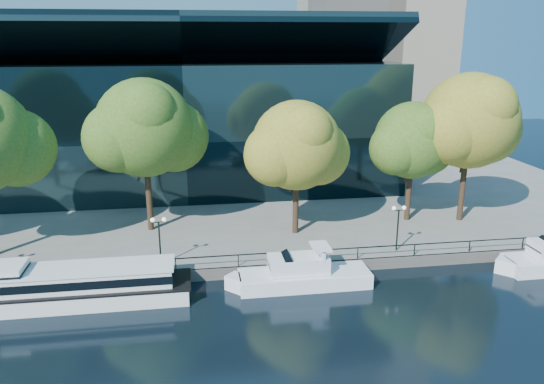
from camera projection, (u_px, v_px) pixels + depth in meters
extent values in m
plane|color=black|center=(243.00, 295.00, 40.12)|extent=(160.00, 160.00, 0.00)
cube|color=slate|center=(217.00, 173.00, 74.61)|extent=(90.00, 67.00, 1.00)
cube|color=#47443F|center=(239.00, 273.00, 42.87)|extent=(90.00, 0.25, 1.00)
cube|color=black|center=(238.00, 255.00, 42.65)|extent=(88.20, 0.08, 0.08)
cube|color=black|center=(238.00, 261.00, 42.79)|extent=(0.07, 0.07, 0.90)
cube|color=black|center=(186.00, 125.00, 67.66)|extent=(50.00, 24.00, 16.00)
cube|color=black|center=(182.00, 49.00, 61.20)|extent=(50.00, 17.14, 7.86)
cube|color=white|center=(82.00, 294.00, 38.98)|extent=(15.63, 3.80, 1.23)
cube|color=black|center=(81.00, 286.00, 38.80)|extent=(15.95, 3.87, 0.13)
cube|color=white|center=(88.00, 277.00, 38.69)|extent=(12.19, 3.11, 1.34)
cube|color=black|center=(88.00, 276.00, 38.67)|extent=(12.35, 3.19, 0.61)
cube|color=white|center=(87.00, 268.00, 38.48)|extent=(12.51, 3.27, 0.11)
cube|color=white|center=(11.00, 278.00, 37.84)|extent=(2.01, 2.66, 2.01)
cube|color=black|center=(11.00, 275.00, 37.77)|extent=(2.07, 2.73, 0.78)
cube|color=white|center=(304.00, 279.00, 41.53)|extent=(10.28, 2.94, 1.18)
cube|color=white|center=(239.00, 283.00, 40.79)|extent=(2.25, 2.25, 1.18)
cube|color=white|center=(305.00, 272.00, 41.36)|extent=(10.08, 2.88, 0.08)
cube|color=white|center=(298.00, 264.00, 41.09)|extent=(4.63, 2.20, 1.27)
cube|color=black|center=(281.00, 264.00, 40.86)|extent=(2.03, 2.12, 1.60)
cube|color=white|center=(321.00, 251.00, 41.08)|extent=(0.24, 2.29, 0.78)
cube|color=white|center=(321.00, 247.00, 40.97)|extent=(1.37, 2.29, 0.15)
cube|color=white|center=(508.00, 266.00, 43.74)|extent=(2.24, 2.24, 1.22)
cube|color=black|center=(543.00, 248.00, 43.75)|extent=(1.86, 2.05, 1.53)
sphere|color=#36581B|center=(16.00, 148.00, 44.27)|extent=(6.54, 6.54, 6.54)
cylinder|color=black|center=(149.00, 190.00, 50.01)|extent=(0.56, 0.56, 7.89)
cylinder|color=black|center=(152.00, 157.00, 49.41)|extent=(1.24, 1.88, 3.94)
cylinder|color=black|center=(142.00, 162.00, 48.88)|extent=(1.13, 1.29, 3.53)
sphere|color=#36581B|center=(144.00, 128.00, 48.35)|extent=(9.04, 9.04, 9.04)
sphere|color=#36581B|center=(173.00, 137.00, 50.32)|extent=(6.78, 6.78, 6.78)
sphere|color=#36581B|center=(118.00, 137.00, 47.36)|extent=(6.33, 6.33, 6.33)
sphere|color=#36581B|center=(147.00, 113.00, 46.26)|extent=(5.43, 5.43, 5.43)
cylinder|color=black|center=(296.00, 198.00, 49.38)|extent=(0.56, 0.56, 6.72)
cylinder|color=black|center=(301.00, 170.00, 48.90)|extent=(1.10, 1.65, 3.37)
cylinder|color=black|center=(292.00, 175.00, 48.36)|extent=(1.01, 1.14, 3.01)
sphere|color=olive|center=(296.00, 145.00, 47.97)|extent=(8.19, 8.19, 8.19)
sphere|color=olive|center=(317.00, 153.00, 49.74)|extent=(6.14, 6.14, 6.14)
sphere|color=olive|center=(276.00, 155.00, 47.06)|extent=(5.73, 5.73, 5.73)
sphere|color=olive|center=(305.00, 133.00, 46.07)|extent=(4.91, 4.91, 4.91)
cylinder|color=black|center=(409.00, 189.00, 52.98)|extent=(0.56, 0.56, 6.53)
cylinder|color=black|center=(415.00, 163.00, 52.52)|extent=(1.08, 1.61, 3.28)
cylinder|color=black|center=(408.00, 167.00, 51.98)|extent=(0.99, 1.12, 2.93)
sphere|color=#36581B|center=(412.00, 140.00, 51.61)|extent=(7.52, 7.52, 7.52)
sphere|color=#36581B|center=(427.00, 147.00, 53.24)|extent=(5.64, 5.64, 5.64)
sphere|color=#36581B|center=(397.00, 148.00, 50.78)|extent=(5.26, 5.26, 5.26)
sphere|color=#36581B|center=(424.00, 129.00, 49.86)|extent=(4.51, 4.51, 4.51)
cylinder|color=black|center=(463.00, 181.00, 52.70)|extent=(0.56, 0.56, 8.06)
cylinder|color=black|center=(470.00, 150.00, 52.07)|extent=(1.26, 1.91, 4.02)
cylinder|color=black|center=(464.00, 154.00, 51.55)|extent=(1.15, 1.31, 3.60)
sphere|color=olive|center=(469.00, 121.00, 51.00)|extent=(9.26, 9.26, 9.26)
sphere|color=olive|center=(485.00, 130.00, 53.01)|extent=(6.94, 6.94, 6.94)
sphere|color=olive|center=(451.00, 130.00, 49.99)|extent=(6.48, 6.48, 6.48)
sphere|color=olive|center=(486.00, 106.00, 48.86)|extent=(5.55, 5.55, 5.55)
cylinder|color=black|center=(160.00, 244.00, 42.70)|extent=(0.14, 0.14, 3.60)
cube|color=black|center=(158.00, 222.00, 42.18)|extent=(0.90, 0.06, 0.06)
sphere|color=white|center=(153.00, 220.00, 42.06)|extent=(0.36, 0.36, 0.36)
sphere|color=white|center=(164.00, 219.00, 42.19)|extent=(0.36, 0.36, 0.36)
cylinder|color=black|center=(397.00, 231.00, 45.61)|extent=(0.14, 0.14, 3.60)
cube|color=black|center=(399.00, 210.00, 45.09)|extent=(0.90, 0.06, 0.06)
sphere|color=white|center=(394.00, 208.00, 44.97)|extent=(0.36, 0.36, 0.36)
sphere|color=white|center=(404.00, 208.00, 45.10)|extent=(0.36, 0.36, 0.36)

